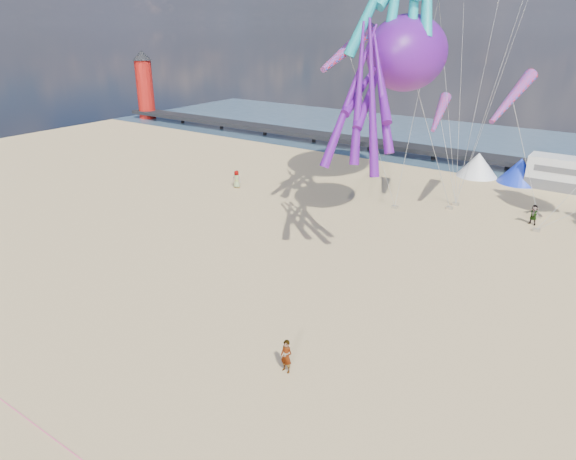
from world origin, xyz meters
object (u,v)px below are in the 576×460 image
object	(u,v)px
tent_blue	(520,171)
sandbag_d	(538,216)
sandbag_e	(456,204)
kite_octopus_purple	(407,53)
tent_white	(478,165)
lighthouse	(145,90)
standing_person	(286,356)
windsock_left	(348,49)
beachgoer_0	(237,179)
windsock_mid	(512,97)
sandbag_a	(395,207)
sandbag_c	(536,230)
sandbag_b	(450,208)
motorhome_0	(567,174)
windsock_right	(439,113)
beachgoer_4	(534,215)

from	to	relation	value
tent_blue	sandbag_d	size ratio (longest dim) A/B	8.00
sandbag_e	kite_octopus_purple	xyz separation A→B (m)	(-1.23, -10.27, 12.55)
tent_white	sandbag_d	size ratio (longest dim) A/B	8.00
lighthouse	sandbag_d	world-z (taller)	lighthouse
standing_person	windsock_left	size ratio (longest dim) A/B	0.23
beachgoer_0	windsock_mid	bearing A→B (deg)	-178.29
tent_blue	sandbag_a	world-z (taller)	tent_blue
tent_blue	kite_octopus_purple	size ratio (longest dim) A/B	0.36
sandbag_c	windsock_mid	world-z (taller)	windsock_mid
tent_white	sandbag_b	bearing A→B (deg)	-84.55
windsock_mid	motorhome_0	bearing A→B (deg)	84.14
tent_blue	kite_octopus_purple	xyz separation A→B (m)	(-4.05, -20.35, 11.46)
sandbag_d	windsock_left	size ratio (longest dim) A/B	0.07
sandbag_b	windsock_right	distance (m)	7.93
lighthouse	tent_blue	size ratio (longest dim) A/B	2.25
sandbag_a	sandbag_d	size ratio (longest dim) A/B	1.00
windsock_right	sandbag_d	bearing A→B (deg)	11.43
sandbag_d	motorhome_0	bearing A→B (deg)	87.18
beachgoer_4	windsock_left	distance (m)	19.01
sandbag_a	kite_octopus_purple	xyz separation A→B (m)	(2.70, -6.52, 12.55)
tent_white	sandbag_a	world-z (taller)	tent_white
sandbag_b	sandbag_c	bearing A→B (deg)	-9.45
beachgoer_0	tent_blue	bearing A→B (deg)	-152.36
tent_white	sandbag_d	world-z (taller)	tent_white
beachgoer_4	sandbag_e	xyz separation A→B (m)	(-6.27, 1.08, -0.67)
windsock_mid	windsock_right	size ratio (longest dim) A/B	1.50
sandbag_d	kite_octopus_purple	world-z (taller)	kite_octopus_purple
tent_blue	sandbag_d	world-z (taller)	tent_blue
sandbag_a	windsock_right	world-z (taller)	windsock_right
kite_octopus_purple	lighthouse	bearing A→B (deg)	133.59
sandbag_e	windsock_right	bearing A→B (deg)	-126.34
tent_blue	windsock_mid	bearing A→B (deg)	-86.53
tent_white	sandbag_d	bearing A→B (deg)	-51.14
sandbag_d	windsock_right	world-z (taller)	windsock_right
beachgoer_0	kite_octopus_purple	distance (m)	21.23
standing_person	kite_octopus_purple	size ratio (longest dim) A/B	0.14
motorhome_0	sandbag_d	world-z (taller)	motorhome_0
standing_person	sandbag_d	world-z (taller)	standing_person
windsock_mid	tent_blue	bearing A→B (deg)	102.81
sandbag_a	windsock_mid	world-z (taller)	windsock_mid
standing_person	tent_blue	bearing A→B (deg)	90.47
tent_white	tent_blue	distance (m)	4.00
windsock_right	beachgoer_0	bearing A→B (deg)	-172.75
sandbag_b	windsock_mid	size ratio (longest dim) A/B	0.08
tent_blue	windsock_right	distance (m)	14.57
sandbag_a	windsock_mid	distance (m)	12.09
beachgoer_4	sandbag_c	size ratio (longest dim) A/B	3.13
motorhome_0	tent_blue	distance (m)	4.01
lighthouse	tent_white	world-z (taller)	lighthouse
sandbag_b	standing_person	bearing A→B (deg)	-87.34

